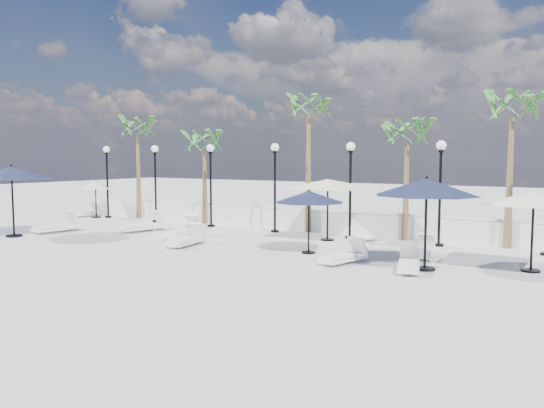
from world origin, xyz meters
The scene contains 30 objects.
ground centered at (0.00, 0.00, 0.00)m, with size 100.00×100.00×0.00m, color #B0B0AA.
balustrade centered at (0.00, 7.50, 0.47)m, with size 26.00×0.30×1.01m.
lamppost_0 centered at (-10.50, 6.50, 2.49)m, with size 0.36×0.36×3.84m.
lamppost_1 centered at (-7.00, 6.50, 2.49)m, with size 0.36×0.36×3.84m.
lamppost_2 centered at (-3.50, 6.50, 2.49)m, with size 0.36×0.36×3.84m.
lamppost_3 centered at (0.00, 6.50, 2.49)m, with size 0.36×0.36×3.84m.
lamppost_4 centered at (3.50, 6.50, 2.49)m, with size 0.36×0.36×3.84m.
lamppost_5 centered at (7.00, 6.50, 2.49)m, with size 0.36×0.36×3.84m.
palm_0 centered at (-9.00, 7.30, 4.53)m, with size 2.60×2.60×5.50m.
palm_1 centered at (-4.50, 7.30, 3.75)m, with size 2.60×2.60×4.70m.
palm_2 centered at (1.20, 7.30, 5.12)m, with size 2.60×2.60×6.10m.
palm_3 centered at (5.50, 7.30, 3.95)m, with size 2.60×2.60×4.90m.
palm_4 centered at (9.20, 7.30, 4.73)m, with size 2.60×2.60×5.70m.
lounger_0 centered at (-12.00, 6.22, 0.22)m, with size 0.69×1.78×0.65m.
lounger_1 centered at (-8.04, 1.52, 0.26)m, with size 0.88×2.12×0.77m.
lounger_2 centered at (-2.21, 3.10, 0.27)m, with size 1.02×2.20×0.79m.
lounger_3 centered at (-5.07, 3.68, 0.26)m, with size 1.10×2.15×0.77m.
lounger_4 centered at (-0.88, 1.68, 0.24)m, with size 0.90×1.95×0.70m.
lounger_5 centered at (7.37, 1.73, 0.23)m, with size 1.04×1.89×0.68m.
lounger_6 centered at (5.34, 1.79, 0.22)m, with size 1.01×1.86×0.67m.
lounger_7 centered at (7.13, 4.05, 0.21)m, with size 0.73×1.74×0.63m.
side_table_0 centered at (-3.50, 2.76, 0.27)m, with size 0.46×0.46×0.45m.
side_table_1 centered at (-3.96, 5.66, 0.34)m, with size 0.58×0.58×0.56m.
side_table_2 centered at (4.87, 6.11, 0.33)m, with size 0.56×0.56×0.55m.
parasol_navy_left centered at (-8.37, -0.26, 2.59)m, with size 3.33×3.33×2.94m.
parasol_navy_mid centered at (3.62, 2.74, 1.90)m, with size 2.41×2.41×2.16m.
parasol_navy_right centered at (7.71, 2.12, 2.37)m, with size 3.01×3.01×2.70m.
parasol_cream_sq_a centered at (2.96, 5.57, 2.38)m, with size 5.24×5.24×2.57m.
parasol_cream_sq_b centered at (10.35, 3.44, 2.25)m, with size 4.85×4.85×2.43m.
parasol_cream_small centered at (-11.09, 6.20, 1.73)m, with size 1.65×1.65×2.02m.
Camera 1 is at (11.85, -12.98, 3.22)m, focal length 35.00 mm.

